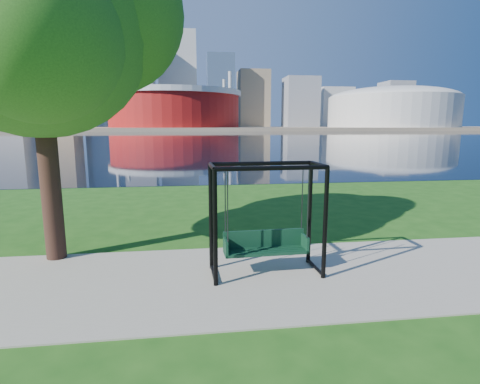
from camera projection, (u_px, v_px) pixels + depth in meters
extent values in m
plane|color=#1E5114|center=(242.00, 270.00, 8.31)|extent=(900.00, 900.00, 0.00)
cube|color=#9E937F|center=(245.00, 278.00, 7.82)|extent=(120.00, 4.00, 0.03)
cube|color=black|center=(193.00, 137.00, 107.85)|extent=(900.00, 180.00, 0.02)
cube|color=#937F60|center=(191.00, 128.00, 306.75)|extent=(900.00, 228.00, 2.00)
cylinder|color=maroon|center=(175.00, 110.00, 234.06)|extent=(80.00, 80.00, 22.00)
cylinder|color=silver|center=(174.00, 94.00, 232.39)|extent=(83.00, 83.00, 3.00)
cylinder|color=silver|center=(224.00, 104.00, 256.01)|extent=(2.00, 2.00, 32.00)
cylinder|color=silver|center=(125.00, 103.00, 247.44)|extent=(2.00, 2.00, 32.00)
cylinder|color=silver|center=(114.00, 99.00, 210.36)|extent=(2.00, 2.00, 32.00)
cylinder|color=silver|center=(230.00, 100.00, 218.92)|extent=(2.00, 2.00, 32.00)
cylinder|color=beige|center=(392.00, 112.00, 253.10)|extent=(84.00, 84.00, 20.00)
ellipsoid|color=beige|center=(393.00, 99.00, 251.52)|extent=(84.00, 84.00, 15.12)
cube|color=gray|center=(6.00, 86.00, 286.83)|extent=(28.00, 28.00, 62.00)
cube|color=#998466|center=(55.00, 67.00, 279.99)|extent=(26.00, 26.00, 88.00)
cube|color=slate|center=(104.00, 68.00, 307.68)|extent=(30.00, 24.00, 95.00)
cube|color=gray|center=(139.00, 81.00, 294.08)|extent=(24.00, 24.00, 72.00)
cube|color=silver|center=(178.00, 80.00, 326.56)|extent=(32.00, 28.00, 80.00)
cube|color=slate|center=(220.00, 91.00, 308.65)|extent=(22.00, 22.00, 58.00)
cube|color=#998466|center=(253.00, 99.00, 328.06)|extent=(26.00, 26.00, 48.00)
cube|color=gray|center=(301.00, 102.00, 324.04)|extent=(28.00, 24.00, 42.00)
cube|color=silver|center=(334.00, 107.00, 354.16)|extent=(30.00, 26.00, 36.00)
cube|color=gray|center=(395.00, 105.00, 340.80)|extent=(24.00, 24.00, 40.00)
cube|color=#998466|center=(425.00, 110.00, 361.35)|extent=(26.00, 26.00, 32.00)
cylinder|color=black|center=(215.00, 230.00, 7.25)|extent=(0.10, 0.10, 2.35)
cylinder|color=black|center=(325.00, 225.00, 7.62)|extent=(0.10, 0.10, 2.35)
cylinder|color=black|center=(211.00, 218.00, 8.14)|extent=(0.10, 0.10, 2.35)
cylinder|color=black|center=(310.00, 214.00, 8.51)|extent=(0.10, 0.10, 2.35)
cylinder|color=black|center=(272.00, 168.00, 7.23)|extent=(2.25, 0.17, 0.09)
cylinder|color=black|center=(262.00, 163.00, 8.12)|extent=(2.25, 0.17, 0.09)
cylinder|color=black|center=(212.00, 167.00, 7.49)|extent=(0.12, 0.92, 0.09)
cylinder|color=black|center=(214.00, 274.00, 7.89)|extent=(0.10, 0.92, 0.07)
cylinder|color=black|center=(319.00, 165.00, 7.86)|extent=(0.12, 0.92, 0.09)
cylinder|color=black|center=(315.00, 267.00, 8.25)|extent=(0.10, 0.92, 0.07)
cube|color=black|center=(266.00, 251.00, 8.00)|extent=(1.80, 0.52, 0.06)
cube|color=black|center=(264.00, 239.00, 8.15)|extent=(1.79, 0.11, 0.39)
cube|color=black|center=(226.00, 247.00, 7.83)|extent=(0.07, 0.46, 0.35)
cube|color=black|center=(305.00, 243.00, 8.11)|extent=(0.07, 0.46, 0.35)
cylinder|color=#333338|center=(228.00, 207.00, 7.49)|extent=(0.03, 0.03, 1.48)
cylinder|color=#333338|center=(308.00, 204.00, 7.77)|extent=(0.03, 0.03, 1.48)
cylinder|color=#333338|center=(225.00, 203.00, 7.86)|extent=(0.03, 0.03, 1.48)
cylinder|color=#333338|center=(302.00, 200.00, 8.13)|extent=(0.03, 0.03, 1.48)
cylinder|color=black|center=(49.00, 165.00, 8.63)|extent=(0.45, 0.45, 4.52)
sphere|color=#30611C|center=(36.00, 24.00, 8.09)|extent=(4.93, 4.93, 4.93)
sphere|color=#30611C|center=(105.00, 14.00, 8.79)|extent=(3.70, 3.70, 3.70)
sphere|color=#30611C|center=(38.00, 37.00, 7.13)|extent=(3.29, 3.29, 3.29)
sphere|color=#30611C|center=(26.00, 0.00, 9.06)|extent=(3.49, 3.49, 3.49)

